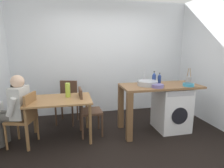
# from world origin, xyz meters

# --- Properties ---
(ground_plane) EXTENTS (5.46, 5.46, 0.00)m
(ground_plane) POSITION_xyz_m (0.00, 0.00, 0.00)
(ground_plane) COLOR black
(wall_back) EXTENTS (4.60, 0.10, 2.70)m
(wall_back) POSITION_xyz_m (0.00, 1.75, 1.35)
(wall_back) COLOR silver
(wall_back) RESTS_ON ground_plane
(dining_table) EXTENTS (1.10, 0.76, 0.74)m
(dining_table) POSITION_xyz_m (-1.00, 0.47, 0.64)
(dining_table) COLOR #9E7042
(dining_table) RESTS_ON ground_plane
(chair_person_seat) EXTENTS (0.49, 0.49, 0.90)m
(chair_person_seat) POSITION_xyz_m (-1.54, 0.35, 0.51)
(chair_person_seat) COLOR olive
(chair_person_seat) RESTS_ON ground_plane
(chair_opposite) EXTENTS (0.42, 0.42, 0.90)m
(chair_opposite) POSITION_xyz_m (-0.52, 0.52, 0.51)
(chair_opposite) COLOR #4C3323
(chair_opposite) RESTS_ON ground_plane
(chair_spare_by_wall) EXTENTS (0.50, 0.50, 0.90)m
(chair_spare_by_wall) POSITION_xyz_m (-0.87, 1.24, 0.51)
(chair_spare_by_wall) COLOR #4C3323
(chair_spare_by_wall) RESTS_ON ground_plane
(seated_person) EXTENTS (0.55, 0.54, 1.20)m
(seated_person) POSITION_xyz_m (-1.70, 0.39, 0.67)
(seated_person) COLOR #595651
(seated_person) RESTS_ON ground_plane
(kitchen_counter) EXTENTS (1.50, 0.68, 0.92)m
(kitchen_counter) POSITION_xyz_m (0.67, 0.40, 0.76)
(kitchen_counter) COLOR brown
(kitchen_counter) RESTS_ON ground_plane
(washing_machine) EXTENTS (0.60, 0.61, 0.86)m
(washing_machine) POSITION_xyz_m (1.14, 0.40, 0.43)
(washing_machine) COLOR white
(washing_machine) RESTS_ON ground_plane
(sink_basin) EXTENTS (0.38, 0.38, 0.09)m
(sink_basin) POSITION_xyz_m (0.62, 0.40, 0.97)
(sink_basin) COLOR #9EA0A5
(sink_basin) RESTS_ON kitchen_counter
(tap) EXTENTS (0.02, 0.02, 0.28)m
(tap) POSITION_xyz_m (0.62, 0.58, 1.06)
(tap) COLOR #B2B2B7
(tap) RESTS_ON kitchen_counter
(bottle_tall_green) EXTENTS (0.07, 0.07, 0.25)m
(bottle_tall_green) POSITION_xyz_m (0.80, 0.52, 1.03)
(bottle_tall_green) COLOR navy
(bottle_tall_green) RESTS_ON kitchen_counter
(bottle_squat_brown) EXTENTS (0.06, 0.06, 0.22)m
(bottle_squat_brown) POSITION_xyz_m (0.91, 0.51, 1.02)
(bottle_squat_brown) COLOR navy
(bottle_squat_brown) RESTS_ON kitchen_counter
(mixing_bowl) EXTENTS (0.22, 0.22, 0.06)m
(mixing_bowl) POSITION_xyz_m (0.73, 0.20, 0.95)
(mixing_bowl) COLOR slate
(mixing_bowl) RESTS_ON kitchen_counter
(utensil_crock) EXTENTS (0.11, 0.11, 0.30)m
(utensil_crock) POSITION_xyz_m (1.51, 0.45, 0.99)
(utensil_crock) COLOR gray
(utensil_crock) RESTS_ON kitchen_counter
(colander) EXTENTS (0.20, 0.20, 0.06)m
(colander) POSITION_xyz_m (1.33, 0.18, 0.95)
(colander) COLOR teal
(colander) RESTS_ON kitchen_counter
(vase) EXTENTS (0.09, 0.09, 0.26)m
(vase) POSITION_xyz_m (-0.85, 0.57, 0.87)
(vase) COLOR #A8C63D
(vase) RESTS_ON dining_table
(scissors) EXTENTS (0.15, 0.06, 0.01)m
(scissors) POSITION_xyz_m (0.83, 0.30, 0.92)
(scissors) COLOR #B2B2B7
(scissors) RESTS_ON kitchen_counter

